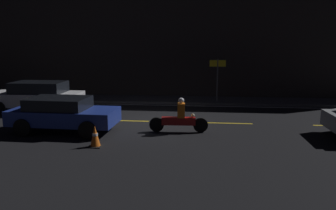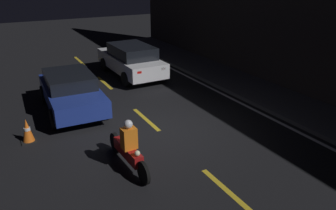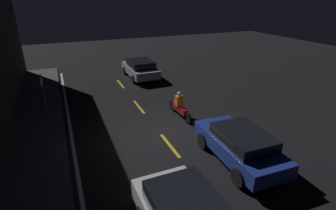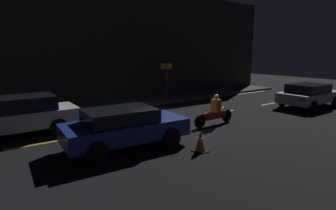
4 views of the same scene
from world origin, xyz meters
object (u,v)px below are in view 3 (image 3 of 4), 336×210
hatchback_silver (140,68)px  shop_sign (43,89)px  traffic_cone_near (245,125)px  sedan_blue (240,144)px  motorcycle (180,107)px

hatchback_silver → shop_sign: size_ratio=1.72×
hatchback_silver → shop_sign: shop_sign is taller
traffic_cone_near → shop_sign: size_ratio=0.30×
hatchback_silver → shop_sign: (-5.77, 6.54, 1.09)m
traffic_cone_near → shop_sign: 9.63m
traffic_cone_near → shop_sign: shop_sign is taller
hatchback_silver → sedan_blue: bearing=-179.7°
hatchback_silver → traffic_cone_near: hatchback_silver is taller
motorcycle → shop_sign: (1.74, 6.33, 1.28)m
hatchback_silver → motorcycle: bearing=177.9°
motorcycle → shop_sign: bearing=72.0°
hatchback_silver → traffic_cone_near: 10.34m
hatchback_silver → traffic_cone_near: size_ratio=5.65×
motorcycle → shop_sign: size_ratio=0.95×
motorcycle → traffic_cone_near: bearing=-144.3°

